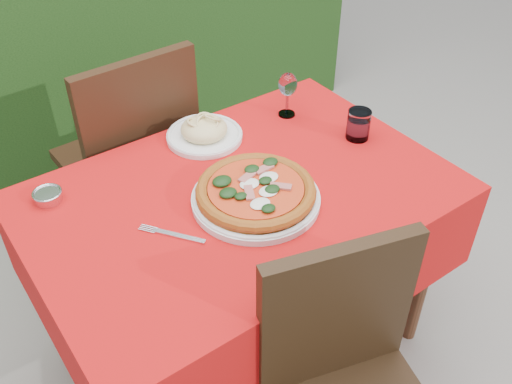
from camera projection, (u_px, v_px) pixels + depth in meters
ground at (244, 343)px, 2.18m from camera, size 60.00×60.00×0.00m
dining_table at (242, 228)px, 1.81m from camera, size 1.26×0.86×0.75m
chair_far at (133, 152)px, 2.18m from camera, size 0.47×0.47×1.00m
pizza_plate at (256, 193)px, 1.65m from camera, size 0.38×0.38×0.07m
pasta_plate at (204, 132)px, 1.92m from camera, size 0.26×0.26×0.07m
water_glass at (358, 126)px, 1.91m from camera, size 0.08×0.08×0.10m
wine_glass at (288, 86)px, 1.98m from camera, size 0.07×0.07×0.16m
fork at (179, 236)px, 1.56m from camera, size 0.14×0.19×0.01m
steel_ramekin at (48, 197)px, 1.67m from camera, size 0.08×0.08×0.03m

